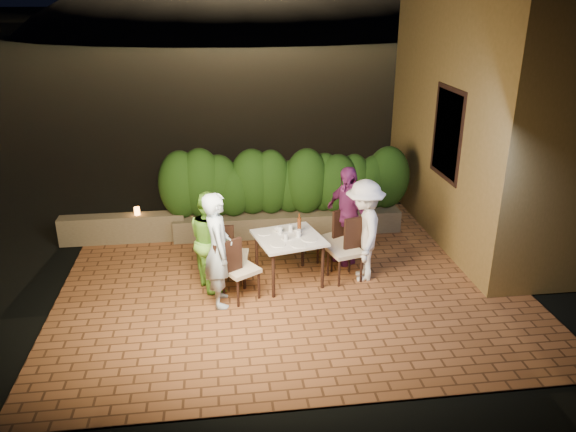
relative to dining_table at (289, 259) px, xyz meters
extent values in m
plane|color=black|center=(0.03, -0.41, -0.40)|extent=(400.00, 400.00, 0.00)
cube|color=brown|center=(0.03, 0.09, -0.45)|extent=(7.00, 6.00, 0.15)
cube|color=olive|center=(3.63, 1.59, 2.12)|extent=(1.60, 5.00, 5.00)
cube|color=black|center=(2.85, 1.09, 1.62)|extent=(0.08, 1.00, 1.40)
cube|color=black|center=(2.84, 1.09, 1.62)|extent=(0.06, 1.15, 1.55)
cube|color=brown|center=(0.23, 1.89, -0.17)|extent=(4.20, 0.55, 0.40)
cube|color=brown|center=(-2.77, 1.89, -0.12)|extent=(2.20, 0.30, 0.50)
ellipsoid|color=black|center=(2.03, 59.59, -4.38)|extent=(52.00, 40.00, 22.00)
cylinder|color=white|center=(-0.19, -0.27, 0.38)|extent=(0.22, 0.22, 0.01)
cylinder|color=white|center=(-0.36, 0.18, 0.38)|extent=(0.21, 0.21, 0.01)
cylinder|color=white|center=(0.29, -0.13, 0.38)|extent=(0.23, 0.23, 0.01)
cylinder|color=white|center=(0.18, 0.29, 0.38)|extent=(0.22, 0.22, 0.01)
cylinder|color=white|center=(-0.02, -0.05, 0.38)|extent=(0.20, 0.20, 0.01)
cylinder|color=white|center=(0.10, -0.32, 0.38)|extent=(0.23, 0.23, 0.01)
cylinder|color=silver|center=(-0.06, -0.13, 0.43)|extent=(0.06, 0.06, 0.11)
cylinder|color=silver|center=(-0.12, 0.13, 0.43)|extent=(0.07, 0.07, 0.12)
cylinder|color=silver|center=(0.14, -0.03, 0.43)|extent=(0.07, 0.07, 0.12)
cylinder|color=silver|center=(0.05, 0.20, 0.43)|extent=(0.07, 0.07, 0.12)
imported|color=white|center=(-0.13, 0.25, 0.39)|extent=(0.21, 0.21, 0.04)
imported|color=#AECADF|center=(-1.07, -0.53, 0.47)|extent=(0.46, 0.65, 1.69)
imported|color=#7AD041|center=(-1.17, 0.01, 0.39)|extent=(0.80, 0.89, 1.52)
imported|color=white|center=(1.16, -0.04, 0.43)|extent=(0.75, 1.12, 1.61)
imported|color=#762769|center=(1.03, 0.57, 0.45)|extent=(0.78, 1.05, 1.65)
cylinder|color=orange|center=(-2.49, 1.89, 0.20)|extent=(0.10, 0.10, 0.14)
camera|label=1|loc=(-1.03, -7.72, 3.81)|focal=35.00mm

